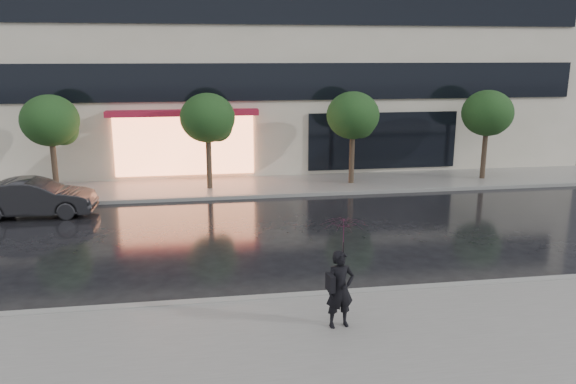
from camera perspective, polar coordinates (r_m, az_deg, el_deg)
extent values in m
plane|color=black|center=(14.24, 5.27, -8.86)|extent=(120.00, 120.00, 0.00)
cube|color=slate|center=(11.40, 9.37, -14.76)|extent=(60.00, 4.50, 0.12)
cube|color=slate|center=(23.83, -0.72, 0.69)|extent=(60.00, 3.50, 0.12)
cube|color=gray|center=(13.32, 6.33, -10.21)|extent=(60.00, 0.25, 0.14)
cube|color=gray|center=(22.14, -0.07, -0.30)|extent=(60.00, 0.25, 0.14)
cube|color=black|center=(24.90, -1.31, 11.12)|extent=(28.00, 0.12, 1.60)
cube|color=black|center=(24.96, -1.36, 18.48)|extent=(28.00, 0.12, 1.60)
cube|color=#FF8C59|center=(24.95, -10.45, 4.67)|extent=(6.00, 0.10, 2.60)
cube|color=maroon|center=(24.44, -10.61, 7.90)|extent=(6.40, 0.70, 0.25)
cube|color=black|center=(26.30, 9.62, 5.17)|extent=(7.00, 0.10, 2.60)
cylinder|color=#33261C|center=(23.83, -22.60, 2.18)|extent=(0.22, 0.22, 2.20)
ellipsoid|color=black|center=(23.55, -23.03, 6.71)|extent=(2.20, 2.20, 1.98)
sphere|color=black|center=(23.70, -21.89, 5.87)|extent=(1.20, 1.20, 1.20)
cylinder|color=#33261C|center=(23.14, -8.02, 2.79)|extent=(0.22, 0.22, 2.20)
ellipsoid|color=black|center=(22.85, -8.18, 7.47)|extent=(2.20, 2.20, 1.98)
sphere|color=black|center=(23.11, -7.15, 6.58)|extent=(1.20, 1.20, 1.20)
cylinder|color=#33261C|center=(23.98, 6.49, 3.23)|extent=(0.22, 0.22, 2.20)
ellipsoid|color=black|center=(23.70, 6.61, 7.75)|extent=(2.20, 2.20, 1.98)
sphere|color=black|center=(24.05, 7.38, 6.85)|extent=(1.20, 1.20, 1.20)
cylinder|color=#33261C|center=(26.20, 19.27, 3.44)|extent=(0.22, 0.22, 2.20)
ellipsoid|color=black|center=(25.95, 19.60, 7.57)|extent=(2.20, 2.20, 1.98)
sphere|color=black|center=(26.36, 20.10, 6.74)|extent=(1.20, 1.20, 1.20)
imported|color=black|center=(21.22, -24.31, -0.54)|extent=(4.02, 1.46, 1.32)
imported|color=black|center=(11.40, 5.32, -9.80)|extent=(0.63, 0.46, 1.60)
imported|color=#370A20|center=(11.04, 5.70, -4.71)|extent=(1.05, 1.07, 0.85)
cylinder|color=black|center=(11.20, 5.64, -7.02)|extent=(0.02, 0.02, 0.80)
cube|color=black|center=(11.20, 4.33, -9.17)|extent=(0.15, 0.31, 0.34)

